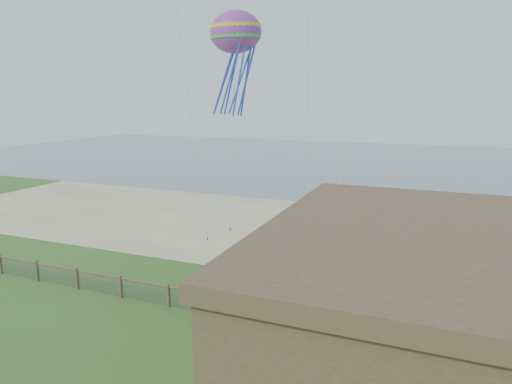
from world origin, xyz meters
TOP-DOWN VIEW (x-y plane):
  - sand_beach at (0.00, 22.00)m, footprint 72.00×20.00m
  - ocean at (0.00, 66.00)m, footprint 160.00×68.00m
  - chainlink_fence at (0.00, 6.00)m, footprint 36.20×0.20m
  - picnic_table at (6.23, 3.11)m, footprint 1.84×1.43m
  - octopus_kite at (-4.06, 16.82)m, footprint 3.99×3.12m

SIDE VIEW (x-z plane):
  - ocean at x=0.00m, z-range -0.01..0.01m
  - sand_beach at x=0.00m, z-range -0.01..0.01m
  - picnic_table at x=6.23m, z-range 0.00..0.75m
  - chainlink_fence at x=0.00m, z-range -0.07..1.18m
  - octopus_kite at x=-4.06m, z-range 9.29..16.73m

